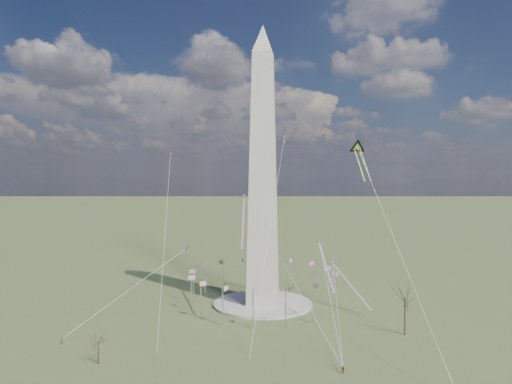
# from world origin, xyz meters

# --- Properties ---
(ground) EXTENTS (2000.00, 2000.00, 0.00)m
(ground) POSITION_xyz_m (0.00, 0.00, 0.00)
(ground) COLOR #4B5329
(ground) RESTS_ON ground
(plaza) EXTENTS (36.00, 36.00, 0.80)m
(plaza) POSITION_xyz_m (0.00, 0.00, 0.40)
(plaza) COLOR #B0AAA1
(plaza) RESTS_ON ground
(washington_monument) EXTENTS (15.56, 15.56, 100.00)m
(washington_monument) POSITION_xyz_m (0.00, 0.00, 47.95)
(washington_monument) COLOR beige
(washington_monument) RESTS_ON plaza
(flagpole_ring) EXTENTS (54.40, 54.40, 13.00)m
(flagpole_ring) POSITION_xyz_m (-0.00, -0.00, 7.27)
(flagpole_ring) COLOR silver
(flagpole_ring) RESTS_ON ground
(tree_near) EXTENTS (9.53, 9.53, 16.67)m
(tree_near) POSITION_xyz_m (45.30, -25.45, 11.89)
(tree_near) COLOR #413627
(tree_near) RESTS_ON ground
(tree_far) EXTENTS (5.01, 5.01, 8.77)m
(tree_far) POSITION_xyz_m (-34.76, -57.03, 6.25)
(tree_far) COLOR #413627
(tree_far) RESTS_ON ground
(person_west) EXTENTS (0.85, 0.69, 1.66)m
(person_west) POSITION_xyz_m (-51.27, -45.59, 0.83)
(person_west) COLOR gray
(person_west) RESTS_ON ground
(person_centre) EXTENTS (1.04, 0.48, 1.74)m
(person_centre) POSITION_xyz_m (25.66, -54.62, 0.87)
(person_centre) COLOR gray
(person_centre) RESTS_ON ground
(kite_delta_black) EXTENTS (7.09, 18.70, 15.33)m
(kite_delta_black) POSITION_xyz_m (34.15, 6.97, 56.54)
(kite_delta_black) COLOR black
(kite_delta_black) RESTS_ON ground
(kite_diamond_purple) EXTENTS (1.95, 2.79, 8.24)m
(kite_diamond_purple) POSITION_xyz_m (-29.78, 4.72, 18.50)
(kite_diamond_purple) COLOR #381A76
(kite_diamond_purple) RESTS_ON ground
(kite_streamer_left) EXTENTS (5.86, 20.29, 14.12)m
(kite_streamer_left) POSITION_xyz_m (21.76, -11.38, 19.66)
(kite_streamer_left) COLOR #EE4925
(kite_streamer_left) RESTS_ON ground
(kite_streamer_mid) EXTENTS (4.40, 23.88, 16.42)m
(kite_streamer_mid) POSITION_xyz_m (-5.31, -11.30, 34.48)
(kite_streamer_mid) COLOR #EE4925
(kite_streamer_mid) RESTS_ON ground
(kite_streamer_right) EXTENTS (13.46, 16.81, 13.97)m
(kite_streamer_right) POSITION_xyz_m (29.65, 0.18, 10.53)
(kite_streamer_right) COLOR #EE4925
(kite_streamer_right) RESTS_ON ground
(kite_small_red) EXTENTS (1.42, 1.91, 4.87)m
(kite_small_red) POSITION_xyz_m (-44.21, 29.73, 56.89)
(kite_small_red) COLOR red
(kite_small_red) RESTS_ON ground
(kite_small_white) EXTENTS (1.22, 1.54, 4.00)m
(kite_small_white) POSITION_xyz_m (4.78, 43.31, 64.47)
(kite_small_white) COLOR white
(kite_small_white) RESTS_ON ground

